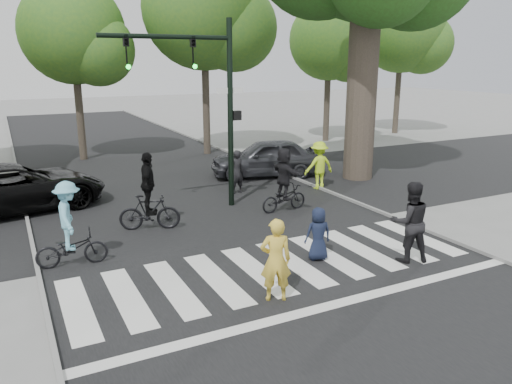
% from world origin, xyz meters
% --- Properties ---
extents(ground, '(120.00, 120.00, 0.00)m').
position_xyz_m(ground, '(0.00, 0.00, 0.00)').
color(ground, gray).
rests_on(ground, ground).
extents(road_stem, '(10.00, 70.00, 0.01)m').
position_xyz_m(road_stem, '(0.00, 5.00, 0.01)').
color(road_stem, black).
rests_on(road_stem, ground).
extents(road_cross, '(70.00, 10.00, 0.01)m').
position_xyz_m(road_cross, '(0.00, 8.00, 0.01)').
color(road_cross, black).
rests_on(road_cross, ground).
extents(curb_left, '(0.10, 70.00, 0.10)m').
position_xyz_m(curb_left, '(-5.05, 5.00, 0.05)').
color(curb_left, gray).
rests_on(curb_left, ground).
extents(curb_right, '(0.10, 70.00, 0.10)m').
position_xyz_m(curb_right, '(5.05, 5.00, 0.05)').
color(curb_right, gray).
rests_on(curb_right, ground).
extents(crosswalk, '(10.00, 3.85, 0.01)m').
position_xyz_m(crosswalk, '(0.00, 0.66, 0.01)').
color(crosswalk, silver).
rests_on(crosswalk, ground).
extents(traffic_signal, '(4.45, 0.29, 6.00)m').
position_xyz_m(traffic_signal, '(0.35, 6.20, 3.90)').
color(traffic_signal, black).
rests_on(traffic_signal, ground).
extents(bg_tree_2, '(5.04, 4.80, 8.40)m').
position_xyz_m(bg_tree_2, '(-1.76, 16.62, 5.78)').
color(bg_tree_2, brown).
rests_on(bg_tree_2, ground).
extents(bg_tree_3, '(6.30, 6.00, 10.20)m').
position_xyz_m(bg_tree_3, '(4.31, 15.27, 6.94)').
color(bg_tree_3, brown).
rests_on(bg_tree_3, ground).
extents(bg_tree_4, '(4.83, 4.60, 8.15)m').
position_xyz_m(bg_tree_4, '(12.23, 16.12, 5.64)').
color(bg_tree_4, brown).
rests_on(bg_tree_4, ground).
extents(bg_tree_5, '(5.67, 5.40, 9.30)m').
position_xyz_m(bg_tree_5, '(18.27, 16.69, 6.36)').
color(bg_tree_5, brown).
rests_on(bg_tree_5, ground).
extents(pedestrian_woman, '(0.74, 0.61, 1.74)m').
position_xyz_m(pedestrian_woman, '(-0.82, -0.46, 0.87)').
color(pedestrian_woman, yellow).
rests_on(pedestrian_woman, ground).
extents(pedestrian_child, '(0.72, 0.54, 1.32)m').
position_xyz_m(pedestrian_child, '(1.14, 0.93, 0.66)').
color(pedestrian_child, '#151C32').
rests_on(pedestrian_child, ground).
extents(pedestrian_adult, '(1.17, 1.04, 1.98)m').
position_xyz_m(pedestrian_adult, '(3.06, -0.12, 0.99)').
color(pedestrian_adult, black).
rests_on(pedestrian_adult, ground).
extents(cyclist_left, '(1.68, 1.11, 2.06)m').
position_xyz_m(cyclist_left, '(-4.26, 3.25, 0.89)').
color(cyclist_left, black).
rests_on(cyclist_left, ground).
extents(cyclist_mid, '(1.79, 1.13, 2.26)m').
position_xyz_m(cyclist_mid, '(-1.91, 4.98, 0.93)').
color(cyclist_mid, black).
rests_on(cyclist_mid, ground).
extents(cyclist_right, '(1.67, 1.55, 2.07)m').
position_xyz_m(cyclist_right, '(2.44, 4.84, 0.92)').
color(cyclist_right, black).
rests_on(cyclist_right, ground).
extents(car_suv, '(6.03, 3.72, 1.56)m').
position_xyz_m(car_suv, '(-5.27, 8.75, 0.78)').
color(car_suv, black).
rests_on(car_suv, ground).
extents(car_grey, '(4.96, 3.10, 1.57)m').
position_xyz_m(car_grey, '(4.30, 9.51, 0.79)').
color(car_grey, '#333439').
rests_on(car_grey, ground).
extents(bystander_hivis, '(1.19, 0.71, 1.81)m').
position_xyz_m(bystander_hivis, '(5.06, 6.74, 0.90)').
color(bystander_hivis, '#BEEB23').
rests_on(bystander_hivis, ground).
extents(bystander_dark, '(0.64, 0.47, 1.61)m').
position_xyz_m(bystander_dark, '(2.00, 7.52, 0.80)').
color(bystander_dark, black).
rests_on(bystander_dark, ground).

